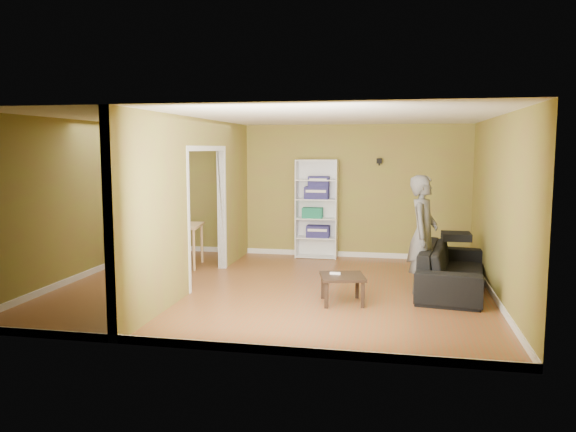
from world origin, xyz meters
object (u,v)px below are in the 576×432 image
(bookshelf, at_px, (317,209))
(chair_left, at_px, (131,237))
(sofa, at_px, (453,261))
(dining_table, at_px, (167,229))
(person, at_px, (423,224))
(coffee_table, at_px, (342,279))
(chair_near, at_px, (157,249))
(chair_far, at_px, (179,234))

(bookshelf, bearing_deg, chair_left, -158.36)
(sofa, height_order, chair_left, chair_left)
(dining_table, bearing_deg, person, -12.82)
(coffee_table, distance_m, chair_near, 3.47)
(coffee_table, bearing_deg, bookshelf, 104.19)
(sofa, bearing_deg, coffee_table, 132.01)
(sofa, relative_size, chair_far, 2.37)
(sofa, relative_size, chair_left, 2.34)
(chair_near, bearing_deg, chair_left, 143.35)
(person, bearing_deg, bookshelf, 53.37)
(chair_far, bearing_deg, bookshelf, -154.79)
(chair_left, bearing_deg, person, 90.05)
(person, distance_m, chair_left, 5.37)
(person, bearing_deg, chair_near, 100.18)
(chair_near, distance_m, chair_far, 1.30)
(dining_table, distance_m, chair_left, 0.78)
(sofa, xyz_separation_m, chair_left, (-5.69, 0.87, 0.05))
(chair_near, relative_size, chair_far, 0.89)
(coffee_table, bearing_deg, person, 37.09)
(sofa, distance_m, chair_left, 5.76)
(person, bearing_deg, coffee_table, 141.76)
(sofa, bearing_deg, bookshelf, 55.47)
(coffee_table, height_order, chair_near, chair_near)
(chair_left, xyz_separation_m, chair_near, (0.86, -0.75, -0.06))
(bookshelf, height_order, chair_near, bookshelf)
(dining_table, height_order, chair_left, chair_left)
(chair_left, height_order, chair_far, chair_left)
(dining_table, xyz_separation_m, chair_left, (-0.75, 0.07, -0.19))
(coffee_table, bearing_deg, chair_left, 154.89)
(sofa, xyz_separation_m, bookshelf, (-2.39, 2.18, 0.52))
(chair_left, bearing_deg, dining_table, 96.19)
(dining_table, xyz_separation_m, chair_far, (-0.02, 0.61, -0.20))
(sofa, relative_size, person, 1.13)
(sofa, distance_m, person, 0.78)
(person, xyz_separation_m, dining_table, (-4.48, 1.02, -0.34))
(sofa, xyz_separation_m, chair_far, (-4.96, 1.41, 0.05))
(coffee_table, xyz_separation_m, dining_table, (-3.38, 1.86, 0.36))
(coffee_table, bearing_deg, dining_table, 151.17)
(sofa, height_order, chair_near, sofa)
(chair_left, bearing_deg, coffee_table, 76.76)
(person, height_order, chair_near, person)
(dining_table, height_order, chair_far, chair_far)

